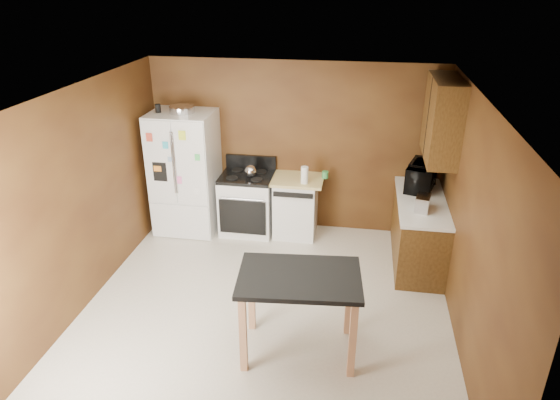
% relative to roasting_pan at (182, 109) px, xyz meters
% --- Properties ---
extents(floor, '(4.50, 4.50, 0.00)m').
position_rel_roasting_pan_xyz_m(floor, '(1.53, -1.88, -1.84)').
color(floor, beige).
rests_on(floor, ground).
extents(ceiling, '(4.50, 4.50, 0.00)m').
position_rel_roasting_pan_xyz_m(ceiling, '(1.53, -1.88, 0.66)').
color(ceiling, white).
rests_on(ceiling, ground).
extents(wall_back, '(4.20, 0.00, 4.20)m').
position_rel_roasting_pan_xyz_m(wall_back, '(1.53, 0.37, -0.59)').
color(wall_back, brown).
rests_on(wall_back, ground).
extents(wall_front, '(4.20, 0.00, 4.20)m').
position_rel_roasting_pan_xyz_m(wall_front, '(1.53, -4.13, -0.59)').
color(wall_front, brown).
rests_on(wall_front, ground).
extents(wall_left, '(0.00, 4.50, 4.50)m').
position_rel_roasting_pan_xyz_m(wall_left, '(-0.57, -1.88, -0.59)').
color(wall_left, brown).
rests_on(wall_left, ground).
extents(wall_right, '(0.00, 4.50, 4.50)m').
position_rel_roasting_pan_xyz_m(wall_right, '(3.63, -1.88, -0.59)').
color(wall_right, brown).
rests_on(wall_right, ground).
extents(roasting_pan, '(0.36, 0.36, 0.09)m').
position_rel_roasting_pan_xyz_m(roasting_pan, '(0.00, 0.00, 0.00)').
color(roasting_pan, silver).
rests_on(roasting_pan, refrigerator).
extents(pen_cup, '(0.08, 0.08, 0.12)m').
position_rel_roasting_pan_xyz_m(pen_cup, '(-0.33, -0.06, 0.01)').
color(pen_cup, black).
rests_on(pen_cup, refrigerator).
extents(kettle, '(0.18, 0.18, 0.18)m').
position_rel_roasting_pan_xyz_m(kettle, '(0.96, -0.02, -0.86)').
color(kettle, silver).
rests_on(kettle, gas_range).
extents(paper_towel, '(0.11, 0.11, 0.24)m').
position_rel_roasting_pan_xyz_m(paper_towel, '(1.75, -0.09, -0.83)').
color(paper_towel, white).
rests_on(paper_towel, dishwasher).
extents(green_canister, '(0.12, 0.12, 0.10)m').
position_rel_roasting_pan_xyz_m(green_canister, '(2.02, 0.15, -0.90)').
color(green_canister, green).
rests_on(green_canister, dishwasher).
extents(toaster, '(0.22, 0.29, 0.19)m').
position_rel_roasting_pan_xyz_m(toaster, '(3.30, -0.74, -0.85)').
color(toaster, silver).
rests_on(toaster, right_cabinets).
extents(microwave, '(0.56, 0.69, 0.33)m').
position_rel_roasting_pan_xyz_m(microwave, '(3.33, -0.05, -0.78)').
color(microwave, black).
rests_on(microwave, right_cabinets).
extents(refrigerator, '(0.90, 0.80, 1.80)m').
position_rel_roasting_pan_xyz_m(refrigerator, '(-0.02, -0.02, -0.94)').
color(refrigerator, white).
rests_on(refrigerator, ground).
extents(gas_range, '(0.76, 0.68, 1.10)m').
position_rel_roasting_pan_xyz_m(gas_range, '(0.89, 0.04, -1.38)').
color(gas_range, white).
rests_on(gas_range, ground).
extents(dishwasher, '(0.78, 0.63, 0.89)m').
position_rel_roasting_pan_xyz_m(dishwasher, '(1.61, 0.07, -1.39)').
color(dishwasher, white).
rests_on(dishwasher, ground).
extents(right_cabinets, '(0.63, 1.58, 2.45)m').
position_rel_roasting_pan_xyz_m(right_cabinets, '(3.37, -0.40, -0.94)').
color(right_cabinets, brown).
rests_on(right_cabinets, ground).
extents(island, '(1.26, 0.90, 0.91)m').
position_rel_roasting_pan_xyz_m(island, '(1.99, -2.46, -1.08)').
color(island, black).
rests_on(island, ground).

